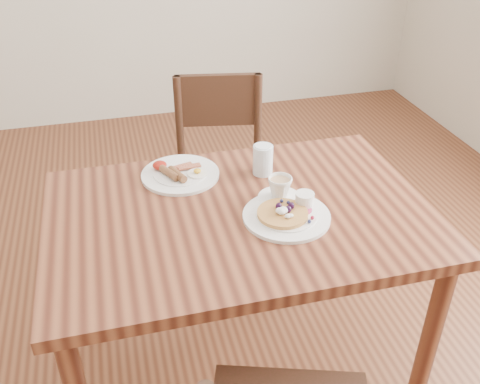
{
  "coord_description": "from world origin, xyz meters",
  "views": [
    {
      "loc": [
        -0.35,
        -1.34,
        1.7
      ],
      "look_at": [
        0.0,
        0.0,
        0.82
      ],
      "focal_mm": 40.0,
      "sensor_mm": 36.0,
      "label": 1
    }
  ],
  "objects_px": {
    "chair_far": "(221,167)",
    "pancake_plate": "(288,213)",
    "breakfast_plate": "(179,173)",
    "teacup_saucer": "(280,190)",
    "water_glass": "(263,160)",
    "dining_table": "(240,236)"
  },
  "relations": [
    {
      "from": "chair_far",
      "to": "pancake_plate",
      "type": "relative_size",
      "value": 3.26
    },
    {
      "from": "breakfast_plate",
      "to": "teacup_saucer",
      "type": "distance_m",
      "value": 0.37
    },
    {
      "from": "water_glass",
      "to": "pancake_plate",
      "type": "bearing_deg",
      "value": -90.67
    },
    {
      "from": "chair_far",
      "to": "water_glass",
      "type": "relative_size",
      "value": 8.34
    },
    {
      "from": "breakfast_plate",
      "to": "teacup_saucer",
      "type": "relative_size",
      "value": 1.93
    },
    {
      "from": "chair_far",
      "to": "dining_table",
      "type": "bearing_deg",
      "value": 92.53
    },
    {
      "from": "dining_table",
      "to": "water_glass",
      "type": "xyz_separation_m",
      "value": [
        0.14,
        0.21,
        0.15
      ]
    },
    {
      "from": "dining_table",
      "to": "pancake_plate",
      "type": "height_order",
      "value": "pancake_plate"
    },
    {
      "from": "breakfast_plate",
      "to": "dining_table",
      "type": "bearing_deg",
      "value": -59.85
    },
    {
      "from": "pancake_plate",
      "to": "breakfast_plate",
      "type": "height_order",
      "value": "pancake_plate"
    },
    {
      "from": "chair_far",
      "to": "teacup_saucer",
      "type": "xyz_separation_m",
      "value": [
        0.04,
        -0.7,
        0.29
      ]
    },
    {
      "from": "teacup_saucer",
      "to": "water_glass",
      "type": "relative_size",
      "value": 1.33
    },
    {
      "from": "dining_table",
      "to": "water_glass",
      "type": "height_order",
      "value": "water_glass"
    },
    {
      "from": "chair_far",
      "to": "teacup_saucer",
      "type": "relative_size",
      "value": 6.29
    },
    {
      "from": "dining_table",
      "to": "breakfast_plate",
      "type": "distance_m",
      "value": 0.32
    },
    {
      "from": "teacup_saucer",
      "to": "water_glass",
      "type": "xyz_separation_m",
      "value": [
        -0.0,
        0.17,
        0.02
      ]
    },
    {
      "from": "chair_far",
      "to": "pancake_plate",
      "type": "height_order",
      "value": "chair_far"
    },
    {
      "from": "chair_far",
      "to": "pancake_plate",
      "type": "distance_m",
      "value": 0.84
    },
    {
      "from": "teacup_saucer",
      "to": "dining_table",
      "type": "bearing_deg",
      "value": -166.71
    },
    {
      "from": "chair_far",
      "to": "water_glass",
      "type": "xyz_separation_m",
      "value": [
        0.04,
        -0.52,
        0.31
      ]
    },
    {
      "from": "breakfast_plate",
      "to": "chair_far",
      "type": "bearing_deg",
      "value": 62.02
    },
    {
      "from": "chair_far",
      "to": "breakfast_plate",
      "type": "relative_size",
      "value": 3.26
    }
  ]
}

